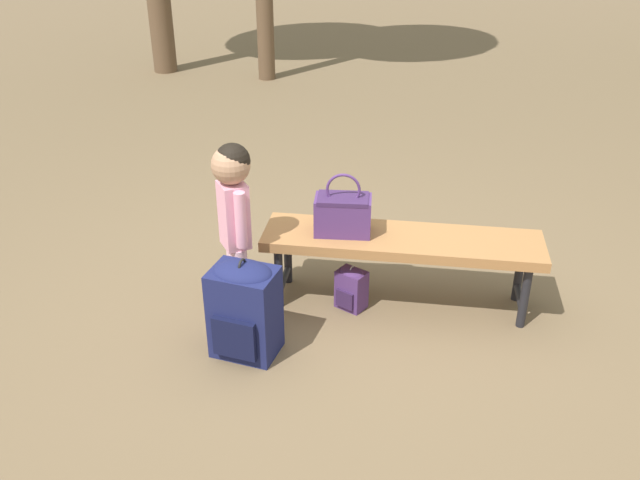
# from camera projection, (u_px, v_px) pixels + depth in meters

# --- Properties ---
(ground_plane) EXTENTS (40.00, 40.00, 0.00)m
(ground_plane) POSITION_uv_depth(u_px,v_px,m) (328.00, 318.00, 3.98)
(ground_plane) COLOR brown
(ground_plane) RESTS_ON ground
(park_bench) EXTENTS (1.65, 0.71, 0.45)m
(park_bench) POSITION_uv_depth(u_px,v_px,m) (402.00, 245.00, 3.95)
(park_bench) COLOR #9E6B3D
(park_bench) RESTS_ON ground
(handbag) EXTENTS (0.34, 0.22, 0.37)m
(handbag) POSITION_uv_depth(u_px,v_px,m) (343.00, 213.00, 3.90)
(handbag) COLOR #4C2D66
(handbag) RESTS_ON park_bench
(child_standing) EXTENTS (0.21, 0.27, 1.04)m
(child_standing) POSITION_uv_depth(u_px,v_px,m) (234.00, 204.00, 3.73)
(child_standing) COLOR #E5B2C6
(child_standing) RESTS_ON ground
(backpack_large) EXTENTS (0.41, 0.37, 0.57)m
(backpack_large) POSITION_uv_depth(u_px,v_px,m) (244.00, 307.00, 3.58)
(backpack_large) COLOR #191E4C
(backpack_large) RESTS_ON ground
(backpack_small) EXTENTS (0.20, 0.20, 0.28)m
(backpack_small) POSITION_uv_depth(u_px,v_px,m) (351.00, 287.00, 4.02)
(backpack_small) COLOR #4C2D66
(backpack_small) RESTS_ON ground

